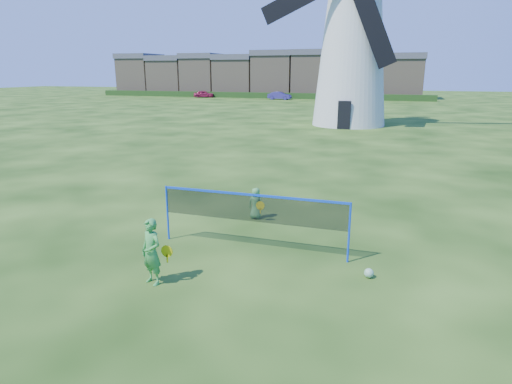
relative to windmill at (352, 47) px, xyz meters
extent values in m
plane|color=black|center=(0.71, -29.48, -6.61)|extent=(220.00, 220.00, 0.00)
cube|color=black|center=(0.00, -3.06, -5.46)|extent=(1.04, 0.13, 2.30)
cube|color=black|center=(0.00, -2.42, -1.38)|extent=(0.73, 0.13, 0.94)
cube|color=black|center=(0.00, -1.92, 1.96)|extent=(0.63, 0.13, 0.84)
cube|color=black|center=(1.65, -2.43, 1.79)|extent=(4.29, 0.10, 7.28)
cylinder|color=blue|center=(-1.57, -29.34, -5.83)|extent=(0.05, 0.05, 1.55)
cylinder|color=blue|center=(3.43, -29.34, -5.83)|extent=(0.05, 0.05, 1.55)
cube|color=black|center=(0.93, -29.34, -5.46)|extent=(5.00, 0.02, 0.70)
cube|color=blue|center=(0.93, -29.34, -5.09)|extent=(5.00, 0.02, 0.06)
imported|color=green|center=(-0.57, -31.83, -5.85)|extent=(0.64, 0.53, 1.51)
cylinder|color=#DBC60B|center=(-0.29, -31.65, -5.87)|extent=(0.28, 0.02, 0.28)
cube|color=#DBC60B|center=(-0.29, -31.65, -6.04)|extent=(0.03, 0.02, 0.20)
imported|color=#4A9749|center=(0.21, -26.86, -6.10)|extent=(0.52, 0.36, 1.02)
cylinder|color=#DBC60B|center=(0.43, -27.08, -6.09)|extent=(0.28, 0.02, 0.28)
cube|color=#DBC60B|center=(0.43, -27.08, -6.26)|extent=(0.03, 0.02, 0.20)
sphere|color=green|center=(4.00, -30.04, -6.50)|extent=(0.22, 0.22, 0.22)
cube|color=gray|center=(-47.93, 42.52, -3.05)|extent=(6.72, 8.00, 7.11)
cube|color=#4C4C54|center=(-47.93, 42.52, 1.01)|extent=(7.02, 8.40, 1.00)
cube|color=gray|center=(-40.75, 42.52, -3.28)|extent=(7.03, 8.00, 6.65)
cube|color=#4C4C54|center=(-40.75, 42.52, 0.55)|extent=(7.33, 8.40, 1.00)
cube|color=gray|center=(-33.66, 42.52, -3.11)|extent=(6.57, 8.00, 7.00)
cube|color=#4C4C54|center=(-33.66, 42.52, 0.90)|extent=(6.87, 8.40, 1.00)
cube|color=gray|center=(-26.36, 42.52, -3.25)|extent=(7.42, 8.00, 6.71)
cube|color=#4C4C54|center=(-26.36, 42.52, 0.60)|extent=(7.72, 8.40, 1.00)
cube|color=gray|center=(-18.71, 42.52, -2.92)|extent=(7.29, 8.00, 7.37)
cube|color=#4C4C54|center=(-18.71, 42.52, 1.26)|extent=(7.59, 8.40, 1.00)
cube|color=gray|center=(-11.39, 42.52, -2.91)|extent=(6.76, 8.00, 7.40)
cube|color=#4C4C54|center=(-11.39, 42.52, 1.29)|extent=(7.06, 8.40, 1.00)
cube|color=gray|center=(-4.12, 42.52, -3.42)|extent=(7.18, 8.00, 6.38)
cube|color=#4C4C54|center=(-4.12, 42.52, 0.27)|extent=(7.48, 8.40, 1.00)
cube|color=gray|center=(3.67, 42.52, -3.30)|extent=(7.79, 8.00, 6.61)
cube|color=#4C4C54|center=(3.67, 42.52, 0.50)|extent=(8.09, 8.40, 1.00)
cube|color=#193814|center=(-21.29, 36.52, -6.11)|extent=(62.00, 0.80, 1.00)
imported|color=#9C1C42|center=(-30.31, 35.41, -5.98)|extent=(3.94, 2.48, 1.25)
imported|color=navy|center=(-15.39, 33.61, -5.95)|extent=(4.01, 1.49, 1.31)
camera|label=1|loc=(4.39, -39.56, -2.03)|focal=30.62mm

